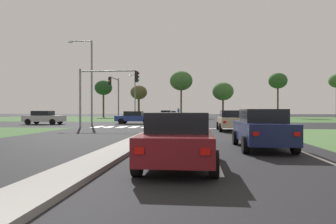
{
  "coord_description": "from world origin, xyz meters",
  "views": [
    {
      "loc": [
        2.94,
        -2.8,
        1.55
      ],
      "look_at": [
        -0.19,
        29.12,
        1.39
      ],
      "focal_mm": 32.14,
      "sensor_mm": 36.0,
      "label": 1
    }
  ],
  "objects_px": {
    "street_lamp_third": "(135,94)",
    "treeline_second": "(139,93)",
    "pedestrian_at_median": "(178,112)",
    "car_maroon_sixth": "(179,139)",
    "car_white_third": "(172,114)",
    "car_teal_fifth": "(166,115)",
    "street_lamp_second": "(90,77)",
    "treeline_fifth": "(278,81)",
    "traffic_signal_far_left": "(115,91)",
    "car_beige_fourth": "(231,120)",
    "treeline_third": "(181,81)",
    "treeline_fourth": "(223,92)",
    "car_navy_second": "(262,129)",
    "car_silver_near": "(44,117)",
    "car_blue_seventh": "(135,117)",
    "treeline_near": "(103,88)",
    "traffic_signal_near_left": "(103,86)"
  },
  "relations": [
    {
      "from": "street_lamp_third",
      "to": "treeline_second",
      "type": "xyz_separation_m",
      "value": [
        -1.79,
        13.07,
        0.97
      ]
    },
    {
      "from": "street_lamp_third",
      "to": "pedestrian_at_median",
      "type": "relative_size",
      "value": 4.47
    },
    {
      "from": "car_maroon_sixth",
      "to": "pedestrian_at_median",
      "type": "relative_size",
      "value": 2.41
    },
    {
      "from": "car_white_third",
      "to": "car_teal_fifth",
      "type": "distance_m",
      "value": 11.7
    },
    {
      "from": "street_lamp_second",
      "to": "treeline_fifth",
      "type": "height_order",
      "value": "treeline_fifth"
    },
    {
      "from": "traffic_signal_far_left",
      "to": "street_lamp_third",
      "type": "bearing_deg",
      "value": 93.69
    },
    {
      "from": "car_beige_fourth",
      "to": "street_lamp_second",
      "type": "distance_m",
      "value": 17.28
    },
    {
      "from": "treeline_third",
      "to": "treeline_fourth",
      "type": "bearing_deg",
      "value": -0.47
    },
    {
      "from": "street_lamp_second",
      "to": "street_lamp_third",
      "type": "bearing_deg",
      "value": 89.74
    },
    {
      "from": "street_lamp_second",
      "to": "car_navy_second",
      "type": "bearing_deg",
      "value": -53.61
    },
    {
      "from": "treeline_third",
      "to": "pedestrian_at_median",
      "type": "bearing_deg",
      "value": -88.02
    },
    {
      "from": "pedestrian_at_median",
      "to": "traffic_signal_far_left",
      "type": "bearing_deg",
      "value": 168.39
    },
    {
      "from": "car_white_third",
      "to": "treeline_third",
      "type": "distance_m",
      "value": 9.42
    },
    {
      "from": "car_white_third",
      "to": "street_lamp_third",
      "type": "bearing_deg",
      "value": 41.38
    },
    {
      "from": "treeline_fourth",
      "to": "car_maroon_sixth",
      "type": "bearing_deg",
      "value": -95.98
    },
    {
      "from": "car_silver_near",
      "to": "treeline_fourth",
      "type": "bearing_deg",
      "value": 146.4
    },
    {
      "from": "car_blue_seventh",
      "to": "traffic_signal_far_left",
      "type": "xyz_separation_m",
      "value": [
        -3.25,
        3.44,
        3.27
      ]
    },
    {
      "from": "car_white_third",
      "to": "treeline_second",
      "type": "xyz_separation_m",
      "value": [
        -8.31,
        7.32,
        4.9
      ]
    },
    {
      "from": "car_navy_second",
      "to": "pedestrian_at_median",
      "type": "height_order",
      "value": "pedestrian_at_median"
    },
    {
      "from": "car_blue_seventh",
      "to": "treeline_second",
      "type": "bearing_deg",
      "value": -169.64
    },
    {
      "from": "pedestrian_at_median",
      "to": "car_silver_near",
      "type": "bearing_deg",
      "value": 166.87
    },
    {
      "from": "treeline_near",
      "to": "treeline_fifth",
      "type": "xyz_separation_m",
      "value": [
        37.92,
        -1.81,
        1.03
      ]
    },
    {
      "from": "car_beige_fourth",
      "to": "car_maroon_sixth",
      "type": "relative_size",
      "value": 0.97
    },
    {
      "from": "car_navy_second",
      "to": "treeline_near",
      "type": "height_order",
      "value": "treeline_near"
    },
    {
      "from": "street_lamp_third",
      "to": "treeline_second",
      "type": "bearing_deg",
      "value": 97.79
    },
    {
      "from": "car_teal_fifth",
      "to": "treeline_second",
      "type": "relative_size",
      "value": 0.62
    },
    {
      "from": "traffic_signal_near_left",
      "to": "street_lamp_third",
      "type": "relative_size",
      "value": 0.66
    },
    {
      "from": "car_teal_fifth",
      "to": "car_blue_seventh",
      "type": "bearing_deg",
      "value": 81.5
    },
    {
      "from": "car_maroon_sixth",
      "to": "treeline_fourth",
      "type": "bearing_deg",
      "value": 84.02
    },
    {
      "from": "street_lamp_third",
      "to": "traffic_signal_near_left",
      "type": "bearing_deg",
      "value": -83.69
    },
    {
      "from": "traffic_signal_far_left",
      "to": "treeline_near",
      "type": "distance_m",
      "value": 30.51
    },
    {
      "from": "car_navy_second",
      "to": "car_beige_fourth",
      "type": "bearing_deg",
      "value": 89.98
    },
    {
      "from": "car_silver_near",
      "to": "street_lamp_third",
      "type": "bearing_deg",
      "value": 166.42
    },
    {
      "from": "street_lamp_second",
      "to": "treeline_third",
      "type": "height_order",
      "value": "treeline_third"
    },
    {
      "from": "traffic_signal_near_left",
      "to": "treeline_near",
      "type": "height_order",
      "value": "treeline_near"
    },
    {
      "from": "car_navy_second",
      "to": "car_blue_seventh",
      "type": "bearing_deg",
      "value": 114.13
    },
    {
      "from": "car_teal_fifth",
      "to": "traffic_signal_near_left",
      "type": "xyz_separation_m",
      "value": [
        -3.34,
        -22.78,
        2.93
      ]
    },
    {
      "from": "car_navy_second",
      "to": "treeline_third",
      "type": "distance_m",
      "value": 54.8
    },
    {
      "from": "street_lamp_third",
      "to": "pedestrian_at_median",
      "type": "xyz_separation_m",
      "value": [
        8.78,
        -9.5,
        -3.4
      ]
    },
    {
      "from": "traffic_signal_near_left",
      "to": "pedestrian_at_median",
      "type": "xyz_separation_m",
      "value": [
        5.6,
        19.24,
        -2.45
      ]
    },
    {
      "from": "car_beige_fourth",
      "to": "pedestrian_at_median",
      "type": "height_order",
      "value": "pedestrian_at_median"
    },
    {
      "from": "car_navy_second",
      "to": "car_maroon_sixth",
      "type": "height_order",
      "value": "car_navy_second"
    },
    {
      "from": "car_teal_fifth",
      "to": "treeline_fifth",
      "type": "height_order",
      "value": "treeline_fifth"
    },
    {
      "from": "pedestrian_at_median",
      "to": "car_navy_second",
      "type": "bearing_deg",
      "value": -136.7
    },
    {
      "from": "car_silver_near",
      "to": "pedestrian_at_median",
      "type": "distance_m",
      "value": 19.52
    },
    {
      "from": "car_white_third",
      "to": "car_beige_fourth",
      "type": "relative_size",
      "value": 1.01
    },
    {
      "from": "treeline_third",
      "to": "treeline_fifth",
      "type": "xyz_separation_m",
      "value": [
        20.28,
        -1.85,
        -0.4
      ]
    },
    {
      "from": "car_silver_near",
      "to": "car_maroon_sixth",
      "type": "distance_m",
      "value": 29.02
    },
    {
      "from": "traffic_signal_near_left",
      "to": "pedestrian_at_median",
      "type": "height_order",
      "value": "traffic_signal_near_left"
    },
    {
      "from": "car_beige_fourth",
      "to": "pedestrian_at_median",
      "type": "distance_m",
      "value": 22.86
    }
  ]
}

